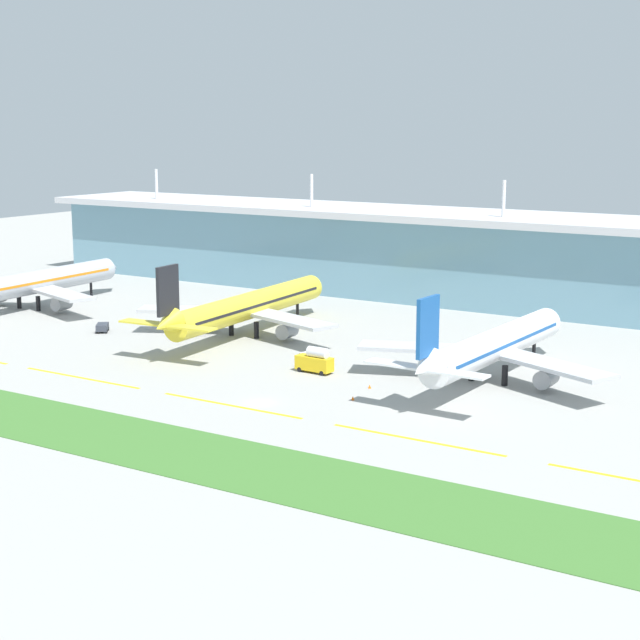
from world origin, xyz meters
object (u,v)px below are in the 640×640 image
at_px(baggage_cart, 308,360).
at_px(fuel_truck, 315,361).
at_px(airliner_nearest, 32,283).
at_px(safety_cone_left_wingtip, 353,398).
at_px(airliner_near_middle, 247,306).
at_px(pushback_tug, 102,327).
at_px(safety_cone_nose_front, 370,386).
at_px(airliner_far_middle, 492,346).

height_order(baggage_cart, fuel_truck, fuel_truck).
xyz_separation_m(baggage_cart, fuel_truck, (3.99, -3.69, 1.00)).
height_order(airliner_nearest, safety_cone_left_wingtip, airliner_nearest).
relative_size(airliner_near_middle, pushback_tug, 13.40).
relative_size(airliner_near_middle, safety_cone_nose_front, 94.85).
height_order(airliner_near_middle, fuel_truck, airliner_near_middle).
distance_m(baggage_cart, pushback_tug, 55.90).
height_order(airliner_nearest, pushback_tug, airliner_nearest).
bearing_deg(safety_cone_left_wingtip, airliner_nearest, 164.71).
height_order(pushback_tug, safety_cone_nose_front, pushback_tug).
height_order(airliner_nearest, fuel_truck, airliner_nearest).
height_order(fuel_truck, safety_cone_nose_front, fuel_truck).
distance_m(airliner_nearest, pushback_tug, 37.38).
distance_m(pushback_tug, fuel_truck, 60.16).
bearing_deg(pushback_tug, airliner_far_middle, 3.56).
xyz_separation_m(airliner_near_middle, airliner_far_middle, (60.42, -8.45, -0.01)).
bearing_deg(pushback_tug, airliner_near_middle, 25.45).
bearing_deg(safety_cone_left_wingtip, baggage_cart, 140.31).
xyz_separation_m(airliner_nearest, airliner_near_middle, (64.58, 2.33, 0.00)).
distance_m(airliner_near_middle, safety_cone_nose_front, 51.12).
bearing_deg(airliner_far_middle, safety_cone_nose_front, -134.91).
bearing_deg(airliner_near_middle, airliner_far_middle, -7.96).
relative_size(airliner_near_middle, baggage_cart, 16.76).
xyz_separation_m(airliner_nearest, fuel_truck, (94.94, -17.71, -4.19)).
height_order(airliner_nearest, safety_cone_nose_front, airliner_nearest).
height_order(baggage_cart, safety_cone_nose_front, baggage_cart).
bearing_deg(pushback_tug, safety_cone_nose_front, -8.01).
bearing_deg(baggage_cart, pushback_tug, 177.62).
height_order(baggage_cart, pushback_tug, baggage_cart).
relative_size(baggage_cart, pushback_tug, 0.80).
bearing_deg(fuel_truck, baggage_cart, 137.27).
xyz_separation_m(airliner_near_middle, fuel_truck, (30.36, -20.04, -4.19)).
bearing_deg(baggage_cart, fuel_truck, -42.73).
xyz_separation_m(baggage_cart, safety_cone_left_wingtip, (19.47, -16.16, -0.91)).
xyz_separation_m(airliner_far_middle, fuel_truck, (-30.06, -11.59, -4.18)).
bearing_deg(airliner_far_middle, airliner_nearest, 177.20).
distance_m(pushback_tug, safety_cone_nose_front, 74.69).
bearing_deg(safety_cone_left_wingtip, airliner_near_middle, 144.66).
relative_size(airliner_nearest, pushback_tug, 12.86).
bearing_deg(airliner_nearest, baggage_cart, -8.76).
height_order(fuel_truck, safety_cone_left_wingtip, fuel_truck).
distance_m(airliner_nearest, fuel_truck, 96.67).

